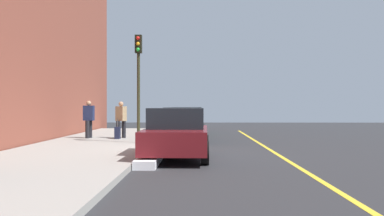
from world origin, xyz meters
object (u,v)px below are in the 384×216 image
at_px(parked_car_green, 187,120).
at_px(parked_car_maroon, 177,133).
at_px(rolling_suitcase, 117,133).
at_px(parked_car_black, 182,124).
at_px(pedestrian_navy_coat, 89,118).
at_px(traffic_light_pole, 138,70).
at_px(pedestrian_tan_coat, 121,119).

relative_size(parked_car_green, parked_car_maroon, 1.03).
bearing_deg(rolling_suitcase, parked_car_green, 154.76).
xyz_separation_m(parked_car_black, pedestrian_navy_coat, (0.35, -4.13, 0.28)).
xyz_separation_m(parked_car_green, traffic_light_pole, (8.00, -1.70, 2.24)).
xyz_separation_m(parked_car_black, traffic_light_pole, (2.73, -1.59, 2.23)).
xyz_separation_m(parked_car_green, pedestrian_tan_coat, (5.66, -2.80, 0.26)).
relative_size(pedestrian_navy_coat, rolling_suitcase, 1.89).
bearing_deg(pedestrian_tan_coat, traffic_light_pole, 25.06).
xyz_separation_m(parked_car_green, parked_car_maroon, (12.05, -0.01, -0.00)).
height_order(pedestrian_navy_coat, rolling_suitcase, pedestrian_navy_coat).
relative_size(parked_car_green, parked_car_black, 0.89).
height_order(pedestrian_navy_coat, traffic_light_pole, traffic_light_pole).
bearing_deg(parked_car_black, parked_car_green, 178.77).
relative_size(pedestrian_tan_coat, rolling_suitcase, 1.85).
bearing_deg(traffic_light_pole, parked_car_maroon, 22.70).
bearing_deg(pedestrian_navy_coat, pedestrian_tan_coat, 88.73).
xyz_separation_m(parked_car_maroon, pedestrian_tan_coat, (-6.39, -2.79, 0.26)).
height_order(parked_car_green, pedestrian_tan_coat, pedestrian_tan_coat).
distance_m(parked_car_green, traffic_light_pole, 8.48).
height_order(parked_car_black, rolling_suitcase, parked_car_black).
distance_m(pedestrian_navy_coat, traffic_light_pole, 3.99).
bearing_deg(traffic_light_pole, rolling_suitcase, -148.37).
bearing_deg(parked_car_green, parked_car_black, -1.23).
distance_m(parked_car_maroon, pedestrian_tan_coat, 6.98).
distance_m(parked_car_black, rolling_suitcase, 2.90).
xyz_separation_m(parked_car_maroon, rolling_suitcase, (-5.95, -2.86, -0.34)).
bearing_deg(rolling_suitcase, pedestrian_tan_coat, 170.03).
relative_size(parked_car_maroon, pedestrian_tan_coat, 2.56).
height_order(parked_car_green, rolling_suitcase, parked_car_green).
distance_m(parked_car_green, parked_car_maroon, 12.05).
distance_m(parked_car_black, traffic_light_pole, 3.87).
height_order(parked_car_maroon, traffic_light_pole, traffic_light_pole).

